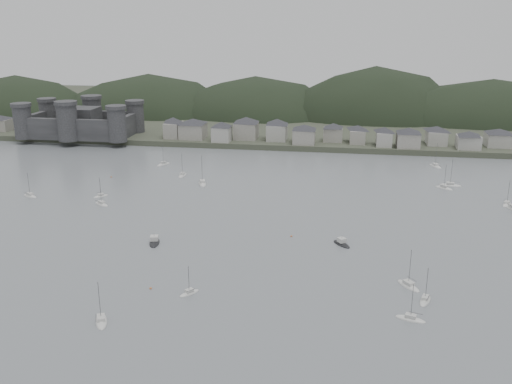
# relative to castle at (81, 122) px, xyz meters

# --- Properties ---
(ground) EXTENTS (900.00, 900.00, 0.00)m
(ground) POSITION_rel_castle_xyz_m (120.00, -179.80, -10.96)
(ground) COLOR slate
(ground) RESTS_ON ground
(far_shore_land) EXTENTS (900.00, 250.00, 3.00)m
(far_shore_land) POSITION_rel_castle_xyz_m (120.00, 115.20, -9.46)
(far_shore_land) COLOR #383D2D
(far_shore_land) RESTS_ON ground
(forested_ridge) EXTENTS (851.55, 103.94, 102.57)m
(forested_ridge) POSITION_rel_castle_xyz_m (124.83, 89.60, -22.25)
(forested_ridge) COLOR black
(forested_ridge) RESTS_ON ground
(castle) EXTENTS (66.00, 43.00, 20.00)m
(castle) POSITION_rel_castle_xyz_m (0.00, 0.00, 0.00)
(castle) COLOR #2D2D2F
(castle) RESTS_ON far_shore_land
(waterfront_town) EXTENTS (451.48, 28.46, 12.92)m
(waterfront_town) POSITION_rel_castle_xyz_m (170.59, 3.54, -2.30)
(waterfront_town) COLOR gray
(waterfront_town) RESTS_ON far_shore_land
(sailboat_lead) EXTENTS (5.81, 8.43, 11.08)m
(sailboat_lead) POSITION_rel_castle_xyz_m (97.56, -193.37, -10.79)
(sailboat_lead) COLOR silver
(sailboat_lead) RESTS_ON ground
(moored_fleet) EXTENTS (230.64, 169.43, 13.55)m
(moored_fleet) POSITION_rel_castle_xyz_m (100.07, -110.33, -10.79)
(moored_fleet) COLOR silver
(moored_fleet) RESTS_ON ground
(motor_launch_near) EXTENTS (6.84, 7.69, 3.82)m
(motor_launch_near) POSITION_rel_castle_xyz_m (152.46, -136.75, -10.67)
(motor_launch_near) COLOR black
(motor_launch_near) RESTS_ON ground
(motor_launch_far) EXTENTS (5.16, 9.26, 4.08)m
(motor_launch_far) POSITION_rel_castle_xyz_m (93.83, -144.78, -10.68)
(motor_launch_far) COLOR black
(motor_launch_far) RESTS_ON ground
(mooring_buoys) EXTENTS (184.70, 102.15, 0.70)m
(mooring_buoys) POSITION_rel_castle_xyz_m (110.68, -129.47, -10.81)
(mooring_buoys) COLOR #C17040
(mooring_buoys) RESTS_ON ground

